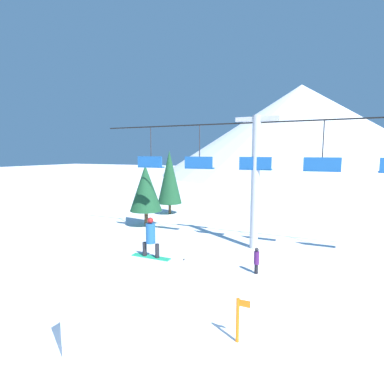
{
  "coord_description": "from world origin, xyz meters",
  "views": [
    {
      "loc": [
        6.17,
        -6.03,
        5.52
      ],
      "look_at": [
        1.04,
        5.6,
        3.86
      ],
      "focal_mm": 28.0,
      "sensor_mm": 36.0,
      "label": 1
    }
  ],
  "objects_px": {
    "distant_skier": "(256,260)",
    "snow_ramp": "(130,303)",
    "pine_tree_near": "(146,188)",
    "snowboarder": "(151,238)",
    "trail_marker": "(238,319)"
  },
  "relations": [
    {
      "from": "snow_ramp",
      "to": "pine_tree_near",
      "type": "bearing_deg",
      "value": 120.46
    },
    {
      "from": "snowboarder",
      "to": "trail_marker",
      "type": "height_order",
      "value": "snowboarder"
    },
    {
      "from": "pine_tree_near",
      "to": "trail_marker",
      "type": "height_order",
      "value": "pine_tree_near"
    },
    {
      "from": "trail_marker",
      "to": "snow_ramp",
      "type": "bearing_deg",
      "value": -161.84
    },
    {
      "from": "snow_ramp",
      "to": "snowboarder",
      "type": "xyz_separation_m",
      "value": [
        -0.0,
        1.25,
        1.7
      ]
    },
    {
      "from": "pine_tree_near",
      "to": "distant_skier",
      "type": "xyz_separation_m",
      "value": [
        9.5,
        -5.62,
        -2.26
      ]
    },
    {
      "from": "trail_marker",
      "to": "pine_tree_near",
      "type": "bearing_deg",
      "value": 132.77
    },
    {
      "from": "snowboarder",
      "to": "distant_skier",
      "type": "distance_m",
      "value": 5.98
    },
    {
      "from": "snow_ramp",
      "to": "distant_skier",
      "type": "distance_m",
      "value": 6.76
    },
    {
      "from": "pine_tree_near",
      "to": "trail_marker",
      "type": "relative_size",
      "value": 3.45
    },
    {
      "from": "snow_ramp",
      "to": "trail_marker",
      "type": "relative_size",
      "value": 2.42
    },
    {
      "from": "snow_ramp",
      "to": "pine_tree_near",
      "type": "height_order",
      "value": "pine_tree_near"
    },
    {
      "from": "pine_tree_near",
      "to": "trail_marker",
      "type": "bearing_deg",
      "value": -47.23
    },
    {
      "from": "snowboarder",
      "to": "pine_tree_near",
      "type": "height_order",
      "value": "pine_tree_near"
    },
    {
      "from": "distant_skier",
      "to": "snow_ramp",
      "type": "bearing_deg",
      "value": -111.9
    }
  ]
}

